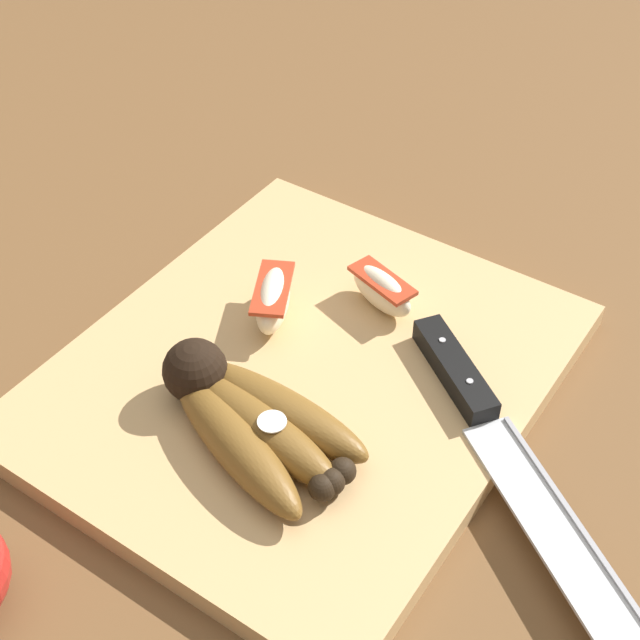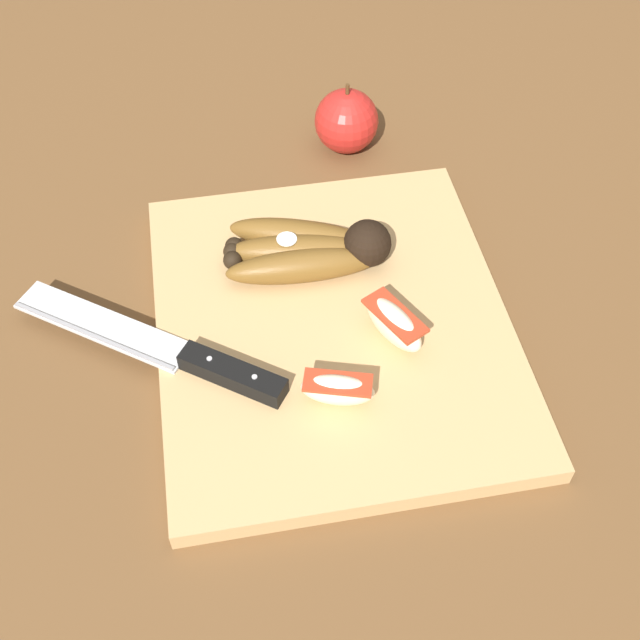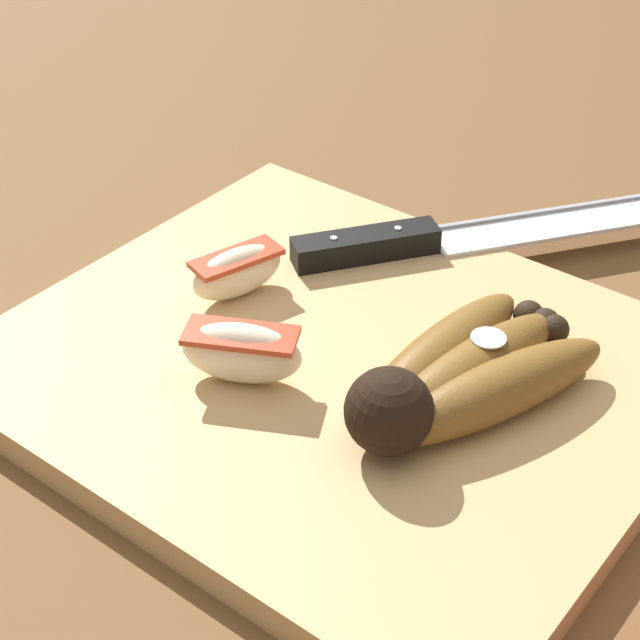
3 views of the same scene
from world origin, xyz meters
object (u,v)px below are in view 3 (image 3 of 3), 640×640
chefs_knife (433,238)px  apple_wedge_near (242,352)px  banana_bunch (458,377)px  apple_wedge_middle (237,271)px

chefs_knife → apple_wedge_near: 0.19m
banana_bunch → chefs_knife: banana_bunch is taller
chefs_knife → apple_wedge_near: apple_wedge_near is taller
chefs_knife → apple_wedge_near: bearing=-91.8°
banana_bunch → apple_wedge_middle: banana_bunch is taller
chefs_knife → apple_wedge_middle: bearing=-117.6°
apple_wedge_near → apple_wedge_middle: (-0.06, 0.06, -0.00)m
banana_bunch → apple_wedge_near: 0.12m
apple_wedge_near → apple_wedge_middle: apple_wedge_near is taller
apple_wedge_middle → apple_wedge_near: bearing=-46.7°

